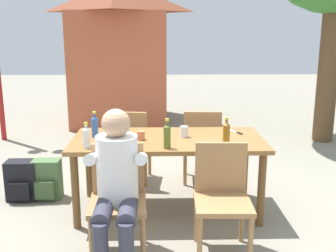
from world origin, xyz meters
The scene contains 19 objects.
ground_plane centered at (0.00, 0.00, 0.00)m, with size 24.00×24.00×0.00m, color gray.
dining_table centered at (0.00, 0.00, 0.65)m, with size 1.82×0.87×0.74m.
chair_near_left centered at (-0.41, -0.73, 0.49)m, with size 0.46×0.46×0.87m.
chair_far_right centered at (0.41, 0.73, 0.49)m, with size 0.46×0.46×0.87m.
chair_far_left centered at (-0.42, 0.73, 0.49)m, with size 0.48×0.48×0.87m.
chair_near_right centered at (0.41, -0.73, 0.49)m, with size 0.45×0.45×0.87m.
person_in_white_shirt centered at (-0.41, -0.84, 0.66)m, with size 0.47×0.61×1.18m.
bottle_blue centered at (-0.70, 0.06, 0.85)m, with size 0.06×0.06×0.25m.
bottle_clear centered at (-0.72, -0.31, 0.84)m, with size 0.06×0.06×0.23m.
bottle_olive centered at (-0.02, -0.33, 0.85)m, with size 0.06×0.06×0.27m.
bottle_amber centered at (0.52, -0.24, 0.85)m, with size 0.06×0.06×0.26m.
cup_terracotta centered at (-0.26, -0.05, 0.78)m, with size 0.07×0.07×0.08m, color #BC6B47.
cup_glass centered at (0.16, 0.04, 0.79)m, with size 0.08×0.08×0.11m, color silver.
cup_white centered at (-0.55, -0.04, 0.79)m, with size 0.08×0.08×0.10m, color white.
cup_steel centered at (-0.43, 0.29, 0.78)m, with size 0.07×0.07×0.09m, color #B2B7BC.
table_knife centered at (0.69, 0.21, 0.74)m, with size 0.12×0.23×0.01m.
backpack_by_near_side centered at (-1.27, 0.31, 0.20)m, with size 0.29×0.24×0.42m.
backpack_by_far_side centered at (-1.53, 0.29, 0.20)m, with size 0.32×0.26×0.42m.
brick_kiosk centered at (-0.80, 4.02, 1.37)m, with size 1.96×2.01×2.60m.
Camera 1 is at (-0.09, -3.73, 1.77)m, focal length 43.28 mm.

